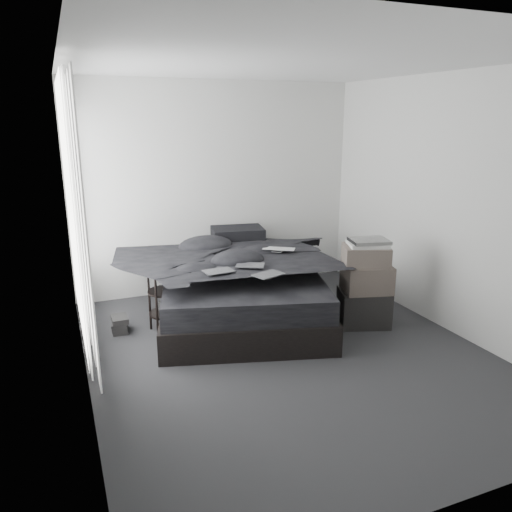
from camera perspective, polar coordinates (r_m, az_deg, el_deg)
name	(u,v)px	position (r m, az deg, el deg)	size (l,w,h in m)	color
floor	(288,353)	(4.84, 3.63, -10.98)	(3.60, 4.20, 0.01)	#2D2D30
ceiling	(293,61)	(4.35, 4.26, 21.32)	(3.60, 4.20, 0.01)	white
wall_back	(217,188)	(6.34, -4.47, 7.74)	(3.60, 0.01, 2.60)	silver
wall_front	(472,294)	(2.75, 23.43, -4.06)	(3.60, 0.01, 2.60)	silver
wall_left	(74,236)	(3.98, -20.07, 2.12)	(0.01, 4.20, 2.60)	silver
wall_right	(450,205)	(5.44, 21.32, 5.41)	(0.01, 4.20, 2.60)	silver
window_left	(71,210)	(4.86, -20.40, 4.99)	(0.02, 2.00, 2.30)	white
curtain_left	(77,217)	(4.87, -19.73, 4.24)	(0.06, 2.12, 2.48)	white
bed	(242,303)	(5.61, -1.64, -5.42)	(1.69, 2.23, 0.30)	black
mattress	(242,280)	(5.52, -1.66, -2.80)	(1.62, 2.16, 0.24)	black
duvet	(242,260)	(5.39, -1.63, -0.47)	(1.65, 1.90, 0.26)	black
pillow_lower	(232,244)	(6.29, -2.81, 1.36)	(0.67, 0.45, 0.15)	black
pillow_upper	(238,233)	(6.24, -2.12, 2.63)	(0.63, 0.43, 0.14)	black
laptop	(278,244)	(5.50, 2.53, 1.41)	(0.36, 0.23, 0.03)	silver
comic_a	(218,263)	(4.82, -4.32, -0.81)	(0.28, 0.18, 0.01)	black
comic_b	(250,257)	(5.00, -0.67, -0.10)	(0.28, 0.18, 0.01)	black
comic_c	(268,265)	(4.70, 1.43, -1.04)	(0.28, 0.18, 0.01)	black
side_stand	(166,301)	(5.22, -10.20, -5.09)	(0.37, 0.37, 0.68)	black
papers	(166,269)	(5.10, -10.25, -1.47)	(0.26, 0.19, 0.01)	white
floor_books	(120,325)	(5.43, -15.27, -7.57)	(0.16, 0.23, 0.16)	black
box_lower	(364,307)	(5.51, 12.20, -5.76)	(0.51, 0.40, 0.38)	black
box_mid	(367,278)	(5.39, 12.55, -2.47)	(0.48, 0.38, 0.29)	brown
box_upper	(366,255)	(5.32, 12.44, 0.08)	(0.46, 0.37, 0.20)	brown
art_book_white	(368,244)	(5.30, 12.64, 1.34)	(0.39, 0.31, 0.04)	silver
art_book_snake	(369,241)	(5.28, 12.81, 1.70)	(0.38, 0.30, 0.04)	silver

